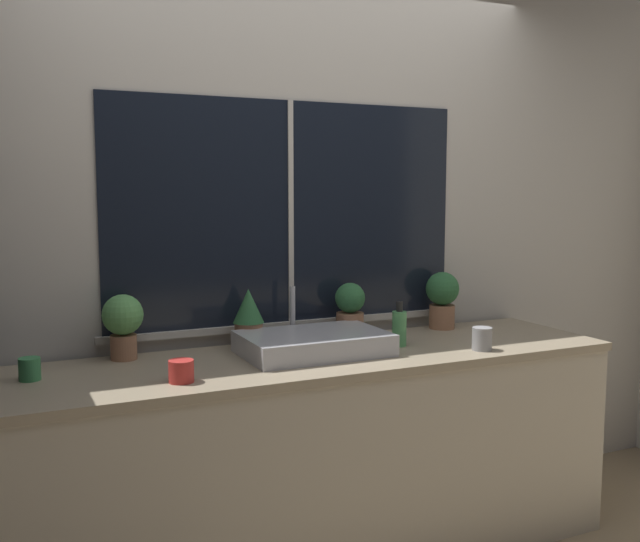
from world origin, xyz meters
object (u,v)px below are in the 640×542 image
object	(u,v)px
potted_plant_center_right	(350,309)
soap_bottle	(399,328)
mug_grey	(482,339)
potted_plant_far_left	(123,321)
potted_plant_center_left	(249,317)
mug_green	(30,369)
mug_red	(181,371)
potted_plant_far_right	(442,297)
sink	(313,343)

from	to	relation	value
potted_plant_center_right	soap_bottle	world-z (taller)	potted_plant_center_right
mug_grey	potted_plant_far_left	bearing A→B (deg)	161.46
potted_plant_far_left	potted_plant_center_left	size ratio (longest dim) A/B	1.03
potted_plant_center_left	mug_green	bearing A→B (deg)	-168.47
soap_bottle	mug_red	world-z (taller)	soap_bottle
potted_plant_far_left	mug_green	world-z (taller)	potted_plant_far_left
potted_plant_far_left	potted_plant_far_right	xyz separation A→B (m)	(1.54, 0.00, 0.00)
sink	mug_green	distance (m)	1.10
mug_grey	mug_red	distance (m)	1.29
sink	soap_bottle	xyz separation A→B (m)	(0.40, -0.02, 0.04)
potted_plant_center_left	mug_green	xyz separation A→B (m)	(-0.89, -0.18, -0.09)
potted_plant_far_left	mug_green	bearing A→B (deg)	-153.25
potted_plant_center_right	mug_green	xyz separation A→B (m)	(-1.39, -0.18, -0.09)
potted_plant_far_left	mug_red	xyz separation A→B (m)	(0.13, -0.44, -0.12)
potted_plant_far_right	mug_red	xyz separation A→B (m)	(-1.41, -0.44, -0.12)
sink	potted_plant_far_left	xyz separation A→B (m)	(-0.73, 0.23, 0.11)
potted_plant_far_left	sink	bearing A→B (deg)	-17.68
potted_plant_far_left	potted_plant_center_left	bearing A→B (deg)	0.00
soap_bottle	sink	bearing A→B (deg)	176.85
potted_plant_center_left	mug_red	size ratio (longest dim) A/B	2.84
potted_plant_center_left	soap_bottle	world-z (taller)	potted_plant_center_left
potted_plant_center_left	potted_plant_center_right	bearing A→B (deg)	0.00
potted_plant_center_right	potted_plant_far_right	world-z (taller)	potted_plant_far_right
sink	potted_plant_far_left	bearing A→B (deg)	162.32
potted_plant_center_left	mug_green	size ratio (longest dim) A/B	3.13
potted_plant_far_right	mug_grey	world-z (taller)	potted_plant_far_right
sink	soap_bottle	size ratio (longest dim) A/B	3.02
potted_plant_center_left	mug_grey	distance (m)	1.01
potted_plant_far_left	potted_plant_center_left	world-z (taller)	potted_plant_far_left
potted_plant_far_right	potted_plant_far_left	bearing A→B (deg)	180.00
potted_plant_far_right	mug_red	world-z (taller)	potted_plant_far_right
soap_bottle	mug_green	xyz separation A→B (m)	(-1.50, 0.07, -0.04)
mug_green	soap_bottle	bearing A→B (deg)	-2.82
mug_green	mug_red	bearing A→B (deg)	-27.51
potted_plant_center_left	soap_bottle	size ratio (longest dim) A/B	1.30
sink	mug_red	xyz separation A→B (m)	(-0.61, -0.20, -0.01)
mug_grey	mug_green	size ratio (longest dim) A/B	1.20
potted_plant_far_right	mug_red	bearing A→B (deg)	-162.79
potted_plant_far_left	potted_plant_center_left	distance (m)	0.53
potted_plant_far_right	mug_grey	bearing A→B (deg)	-104.36
potted_plant_center_right	soap_bottle	xyz separation A→B (m)	(0.11, -0.26, -0.05)
potted_plant_far_right	mug_red	distance (m)	1.48
potted_plant_far_left	potted_plant_center_left	xyz separation A→B (m)	(0.53, 0.00, -0.02)
potted_plant_far_right	mug_green	xyz separation A→B (m)	(-1.90, -0.18, -0.12)
potted_plant_center_left	soap_bottle	bearing A→B (deg)	-22.96
sink	mug_red	bearing A→B (deg)	-161.57
sink	potted_plant_center_left	distance (m)	0.32
potted_plant_center_right	mug_red	xyz separation A→B (m)	(-0.90, -0.44, -0.09)
sink	potted_plant_far_right	size ratio (longest dim) A/B	2.12
soap_bottle	mug_red	size ratio (longest dim) A/B	2.18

